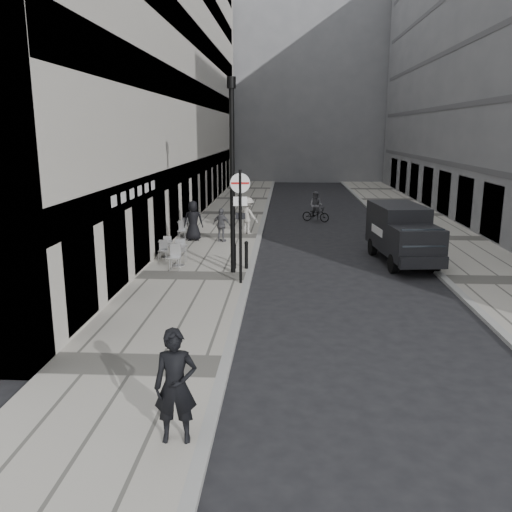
{
  "coord_description": "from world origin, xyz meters",
  "views": [
    {
      "loc": [
        1.33,
        -8.4,
        5.22
      ],
      "look_at": [
        0.4,
        8.05,
        1.4
      ],
      "focal_mm": 38.0,
      "sensor_mm": 36.0,
      "label": 1
    }
  ],
  "objects_px": {
    "lamppost": "(232,167)",
    "panel_van": "(402,231)",
    "sign_post": "(240,212)",
    "cyclist": "(316,210)",
    "walking_man": "(176,386)"
  },
  "relations": [
    {
      "from": "lamppost",
      "to": "panel_van",
      "type": "bearing_deg",
      "value": 20.03
    },
    {
      "from": "sign_post",
      "to": "cyclist",
      "type": "distance_m",
      "value": 14.29
    },
    {
      "from": "walking_man",
      "to": "sign_post",
      "type": "bearing_deg",
      "value": 83.3
    },
    {
      "from": "lamppost",
      "to": "cyclist",
      "type": "height_order",
      "value": "lamppost"
    },
    {
      "from": "walking_man",
      "to": "cyclist",
      "type": "relative_size",
      "value": 1.11
    },
    {
      "from": "walking_man",
      "to": "cyclist",
      "type": "bearing_deg",
      "value": 76.29
    },
    {
      "from": "sign_post",
      "to": "panel_van",
      "type": "bearing_deg",
      "value": 28.12
    },
    {
      "from": "lamppost",
      "to": "panel_van",
      "type": "xyz_separation_m",
      "value": [
        6.58,
        2.4,
        -2.67
      ]
    },
    {
      "from": "sign_post",
      "to": "panel_van",
      "type": "distance_m",
      "value": 7.39
    },
    {
      "from": "panel_van",
      "to": "cyclist",
      "type": "height_order",
      "value": "panel_van"
    },
    {
      "from": "walking_man",
      "to": "lamppost",
      "type": "bearing_deg",
      "value": 85.55
    },
    {
      "from": "sign_post",
      "to": "panel_van",
      "type": "xyz_separation_m",
      "value": [
        6.18,
        3.82,
        -1.3
      ]
    },
    {
      "from": "lamppost",
      "to": "cyclist",
      "type": "relative_size",
      "value": 3.9
    },
    {
      "from": "walking_man",
      "to": "panel_van",
      "type": "distance_m",
      "value": 15.02
    },
    {
      "from": "lamppost",
      "to": "panel_van",
      "type": "relative_size",
      "value": 1.38
    }
  ]
}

